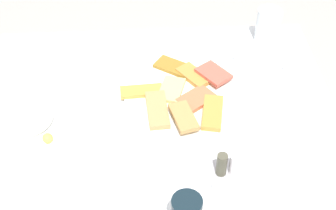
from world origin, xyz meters
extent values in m
cube|color=white|center=(0.00, 0.00, 0.72)|extent=(1.01, 0.89, 0.02)
cylinder|color=#474456|center=(-0.45, -0.38, 0.35)|extent=(0.04, 0.04, 0.70)
cylinder|color=#474456|center=(0.45, -0.38, 0.35)|extent=(0.04, 0.04, 0.70)
cylinder|color=white|center=(-0.07, -0.09, 0.73)|extent=(0.33, 0.33, 0.01)
cube|color=#D66843|center=(-0.11, -0.07, 0.75)|extent=(0.12, 0.11, 0.01)
cube|color=gold|center=(0.04, -0.11, 0.75)|extent=(0.12, 0.05, 0.01)
cube|color=olive|center=(-0.06, -0.21, 0.75)|extent=(0.14, 0.12, 0.01)
cube|color=tan|center=(0.00, -0.03, 0.75)|extent=(0.07, 0.14, 0.01)
cube|color=#EABF74|center=(-0.04, -0.11, 0.75)|extent=(0.09, 0.12, 0.01)
cube|color=#AF844A|center=(-0.07, 0.02, 0.76)|extent=(0.08, 0.12, 0.01)
cube|color=#C25645|center=(-0.17, -0.16, 0.76)|extent=(0.11, 0.12, 0.01)
cube|color=#B0883A|center=(-0.15, -0.01, 0.75)|extent=(0.08, 0.14, 0.02)
cube|color=#B6833A|center=(-0.11, -0.17, 0.75)|extent=(0.11, 0.12, 0.01)
cylinder|color=white|center=(0.35, 0.00, 0.73)|extent=(0.21, 0.21, 0.01)
ellipsoid|color=white|center=(0.35, 0.00, 0.76)|extent=(0.16, 0.15, 0.07)
sphere|color=#F7DE4C|center=(0.29, 0.06, 0.75)|extent=(0.03, 0.03, 0.03)
cylinder|color=silver|center=(-0.37, -0.36, 0.78)|extent=(0.08, 0.08, 0.11)
cube|color=white|center=(-0.32, -0.23, 0.73)|extent=(0.15, 0.15, 0.00)
cube|color=silver|center=(-0.32, -0.25, 0.73)|extent=(0.18, 0.08, 0.00)
cube|color=silver|center=(-0.32, -0.21, 0.73)|extent=(0.18, 0.08, 0.00)
cube|color=#B2B2B7|center=(-0.16, 0.19, 0.73)|extent=(0.10, 0.10, 0.01)
cylinder|color=white|center=(-0.18, 0.19, 0.77)|extent=(0.03, 0.03, 0.06)
cylinder|color=#4B4939|center=(-0.15, 0.19, 0.77)|extent=(0.03, 0.03, 0.06)
camera|label=1|loc=(0.02, 0.91, 1.66)|focal=51.25mm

